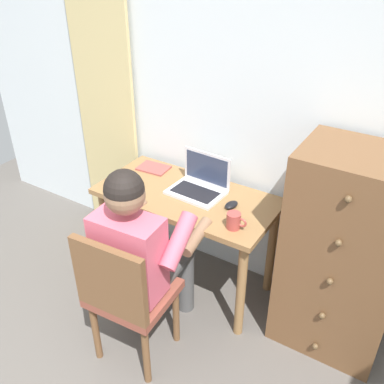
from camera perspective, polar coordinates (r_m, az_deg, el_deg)
wall_back at (r=2.67m, az=7.39°, el=11.47°), size 4.80×0.05×2.50m
curtain_panel at (r=3.25m, az=-11.45°, el=12.18°), size 0.52×0.03×2.23m
desk at (r=2.78m, az=-0.66°, el=-2.34°), size 1.15×0.57×0.72m
dresser at (r=2.54m, az=19.35°, el=-7.85°), size 0.61×0.50×1.24m
chair at (r=2.37m, az=-8.79°, el=-13.14°), size 0.45×0.43×0.89m
person_seated at (r=2.36m, az=-6.51°, el=-7.30°), size 0.55×0.60×1.21m
laptop at (r=2.72m, az=1.02°, el=1.07°), size 0.35×0.27×0.24m
computer_mouse at (r=2.59m, az=5.23°, el=-1.71°), size 0.08×0.11×0.03m
desk_clock at (r=2.86m, az=-9.85°, el=1.35°), size 0.09×0.09×0.03m
notebook_pad at (r=3.02m, az=-5.12°, el=3.19°), size 0.22×0.17×0.01m
coffee_mug at (r=2.40m, az=5.59°, el=-3.81°), size 0.12×0.08×0.09m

